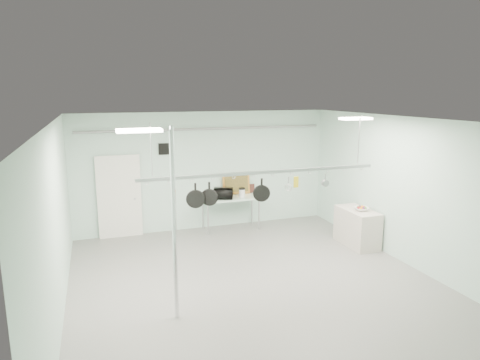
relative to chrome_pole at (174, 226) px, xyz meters
name	(u,v)px	position (x,y,z in m)	size (l,w,h in m)	color
floor	(258,287)	(1.70, 0.60, -1.60)	(8.00, 8.00, 0.00)	gray
ceiling	(260,122)	(1.70, 0.60, 1.59)	(7.00, 8.00, 0.02)	silver
back_wall	(205,171)	(1.70, 4.59, 0.00)	(7.00, 0.02, 3.20)	silver
right_wall	(412,193)	(5.19, 0.60, 0.00)	(0.02, 8.00, 3.20)	silver
door	(119,197)	(-0.60, 4.54, -0.55)	(1.10, 0.10, 2.20)	silver
wall_vent	(164,149)	(0.60, 4.57, 0.65)	(0.30, 0.04, 0.30)	black
conduit_pipe	(206,129)	(1.70, 4.50, 1.15)	(0.07, 0.07, 6.60)	gray
chrome_pole	(174,226)	(0.00, 0.00, 0.00)	(0.08, 0.08, 3.20)	silver
prep_table	(231,200)	(2.30, 4.20, -0.77)	(1.60, 0.70, 0.91)	silver
side_cabinet	(357,227)	(4.85, 2.00, -1.15)	(0.60, 1.20, 0.90)	beige
pot_rack	(263,171)	(1.90, 0.90, 0.63)	(4.80, 0.06, 1.00)	#B7B7BC
light_panel_left	(139,131)	(-0.50, -0.20, 1.56)	(0.65, 0.30, 0.05)	white
light_panel_right	(356,119)	(4.10, 1.20, 1.56)	(0.65, 0.30, 0.05)	white
microwave	(223,193)	(2.07, 4.12, -0.55)	(0.51, 0.34, 0.28)	black
coffee_canister	(242,193)	(2.58, 4.08, -0.58)	(0.16, 0.16, 0.22)	silver
painting_large	(236,184)	(2.56, 4.50, -0.41)	(0.78, 0.05, 0.58)	#C77F35
painting_small	(250,189)	(2.96, 4.50, -0.57)	(0.30, 0.04, 0.25)	#391913
fruit_bowl	(362,209)	(4.88, 1.90, -0.66)	(0.34, 0.34, 0.08)	white
skillet_left	(195,195)	(0.56, 0.90, 0.26)	(0.34, 0.06, 0.45)	black
skillet_mid	(209,194)	(0.83, 0.90, 0.27)	(0.32, 0.06, 0.44)	black
skillet_right	(262,189)	(1.87, 0.90, 0.27)	(0.33, 0.06, 0.44)	black
whisk	(289,184)	(2.44, 0.90, 0.34)	(0.14, 0.14, 0.30)	#ADADB1
grater	(296,182)	(2.60, 0.90, 0.36)	(0.10, 0.02, 0.24)	yellow
saucepan	(325,180)	(3.25, 0.90, 0.36)	(0.13, 0.08, 0.24)	silver
fruit_cluster	(362,207)	(4.88, 1.90, -0.62)	(0.24, 0.24, 0.09)	maroon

